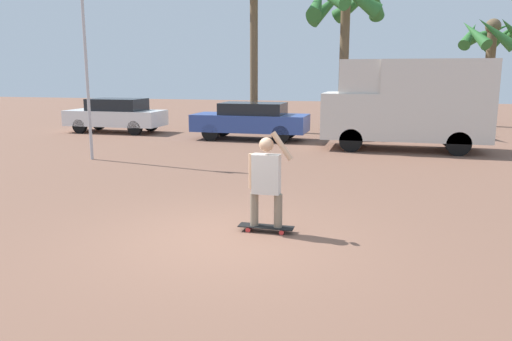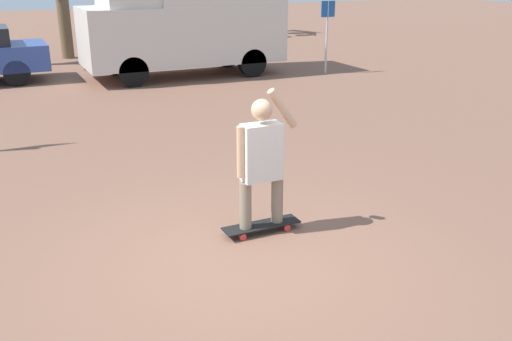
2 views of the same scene
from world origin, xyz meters
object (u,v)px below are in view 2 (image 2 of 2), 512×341
object	(u,v)px
person_skateboarder	(262,156)
street_sign	(327,27)
camper_van	(186,16)
skateboard	(261,226)

from	to	relation	value
person_skateboarder	street_sign	world-z (taller)	street_sign
person_skateboarder	camper_van	size ratio (longest dim) A/B	0.29
skateboard	person_skateboarder	xyz separation A→B (m)	(-0.00, -0.00, 0.87)
skateboard	street_sign	bearing A→B (deg)	54.10
skateboard	street_sign	world-z (taller)	street_sign
camper_van	street_sign	size ratio (longest dim) A/B	2.68
skateboard	person_skateboarder	distance (m)	0.87
camper_van	street_sign	world-z (taller)	camper_van
skateboard	person_skateboarder	bearing A→B (deg)	-180.00
person_skateboarder	camper_van	world-z (taller)	camper_van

